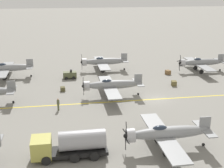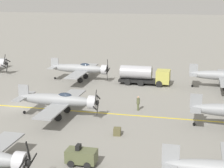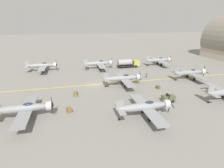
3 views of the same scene
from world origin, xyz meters
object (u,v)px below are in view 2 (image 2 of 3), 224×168
Objects in this scene: airplane_mid_center at (59,100)px; airplane_mid_left at (81,69)px; fuel_tanker at (145,75)px; airplane_far_left at (224,76)px; tow_tractor at (81,156)px; ground_crew_walking at (138,103)px; supply_crate_by_tanker at (117,131)px.

airplane_mid_left is at bearing -160.85° from airplane_mid_center.
airplane_mid_center reaches higher than fuel_tanker.
tow_tractor is at bearing -25.11° from airplane_far_left.
fuel_tanker is at bearing -174.87° from ground_crew_walking.
airplane_mid_left reaches higher than airplane_far_left.
airplane_far_left reaches higher than fuel_tanker.
tow_tractor is 7.49m from supply_crate_by_tanker.
airplane_mid_center is at bearing -150.85° from tow_tractor.
tow_tractor is at bearing -2.07° from fuel_tanker.
airplane_mid_left is 10.64m from fuel_tanker.
airplane_mid_left is 17.96m from ground_crew_walking.
ground_crew_walking is at bearing 126.51° from airplane_mid_center.
fuel_tanker reaches higher than supply_crate_by_tanker.
tow_tractor reaches higher than supply_crate_by_tanker.
airplane_far_left is 32.13m from tow_tractor.
airplane_far_left is at bearing 141.72° from airplane_mid_center.
tow_tractor is at bearing -8.08° from ground_crew_walking.
supply_crate_by_tanker is at bearing 168.45° from tow_tractor.
airplane_mid_left reaches higher than airplane_mid_center.
ground_crew_walking is (13.37, 1.20, -0.51)m from fuel_tanker.
supply_crate_by_tanker is at bearing -5.07° from ground_crew_walking.
airplane_far_left is 4.62× the size of tow_tractor.
ground_crew_walking is at bearing 171.92° from tow_tractor.
fuel_tanker is (-17.85, 7.41, -0.50)m from airplane_mid_center.
airplane_mid_left reaches higher than supply_crate_by_tanker.
airplane_mid_left reaches higher than ground_crew_walking.
supply_crate_by_tanker is (-7.32, 1.50, -0.42)m from tow_tractor.
fuel_tanker is (0.08, -12.01, -0.50)m from airplane_far_left.
ground_crew_walking is (-4.48, 8.61, -1.02)m from airplane_mid_center.
tow_tractor is 16.04m from ground_crew_walking.
tow_tractor is 1.42× the size of ground_crew_walking.
ground_crew_walking is (-15.88, 2.26, 0.20)m from tow_tractor.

